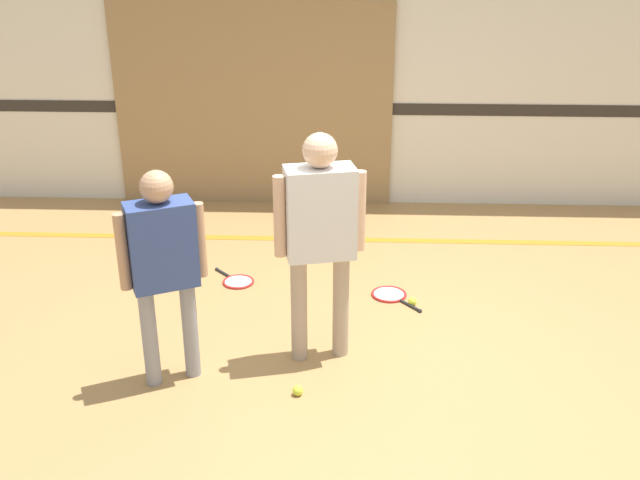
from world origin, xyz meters
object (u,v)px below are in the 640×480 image
object	(u,v)px
tennis_ball_near_instructor	(298,390)
racket_second_spare	(237,281)
person_instructor	(320,225)
person_student_left	(163,256)
tennis_ball_by_spare_racket	(412,301)
racket_spare_on_floor	(391,295)

from	to	relation	value
tennis_ball_near_instructor	racket_second_spare	bearing A→B (deg)	111.52
person_instructor	person_student_left	bearing A→B (deg)	-174.45
person_student_left	tennis_ball_by_spare_racket	world-z (taller)	person_student_left
racket_spare_on_floor	person_instructor	bearing A→B (deg)	-70.02
person_instructor	person_student_left	xyz separation A→B (m)	(-0.94, -0.32, -0.09)
person_instructor	racket_spare_on_floor	size ratio (longest dim) A/B	3.19
tennis_ball_by_spare_racket	racket_second_spare	bearing A→B (deg)	166.28
racket_spare_on_floor	tennis_ball_by_spare_racket	xyz separation A→B (m)	(0.16, -0.15, 0.02)
tennis_ball_by_spare_racket	tennis_ball_near_instructor	bearing A→B (deg)	-123.47
person_instructor	racket_second_spare	world-z (taller)	person_instructor
person_student_left	tennis_ball_near_instructor	world-z (taller)	person_student_left
racket_spare_on_floor	tennis_ball_by_spare_racket	size ratio (longest dim) A/B	7.43
racket_spare_on_floor	racket_second_spare	xyz separation A→B (m)	(-1.27, 0.20, 0.00)
person_student_left	racket_second_spare	xyz separation A→B (m)	(0.20, 1.42, -0.86)
person_instructor	tennis_ball_near_instructor	distance (m)	1.06
racket_spare_on_floor	tennis_ball_near_instructor	world-z (taller)	tennis_ball_near_instructor
person_student_left	racket_spare_on_floor	xyz separation A→B (m)	(1.47, 1.22, -0.86)
person_student_left	tennis_ball_near_instructor	bearing A→B (deg)	-36.11
racket_second_spare	tennis_ball_near_instructor	xyz separation A→B (m)	(0.62, -1.58, 0.02)
racket_spare_on_floor	racket_second_spare	size ratio (longest dim) A/B	1.13
tennis_ball_near_instructor	person_instructor	bearing A→B (deg)	75.80
person_student_left	tennis_ball_near_instructor	xyz separation A→B (m)	(0.82, -0.15, -0.84)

